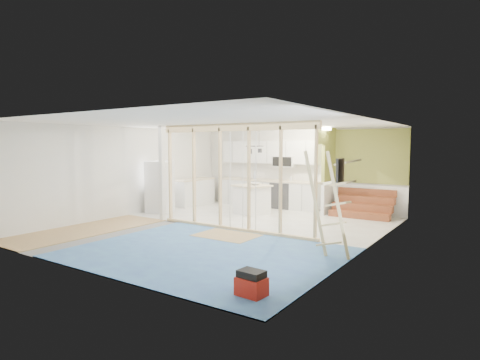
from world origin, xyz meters
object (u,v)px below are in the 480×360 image
Objects in this scene: ladder at (330,204)px; toolbox at (251,284)px; fridge at (160,187)px; island at (252,200)px.

toolbox is at bearing -106.20° from ladder.
fridge is 3.87× the size of toolbox.
toolbox is at bearing -53.20° from fridge.
toolbox is (5.97, -4.25, -0.62)m from fridge.
fridge is 2.84m from island.
ladder is at bearing -34.60° from fridge.
island reaches higher than toolbox.
ladder is (6.15, -1.86, 0.20)m from fridge.
island is at bearing 126.89° from toolbox.
toolbox is at bearing -40.48° from island.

